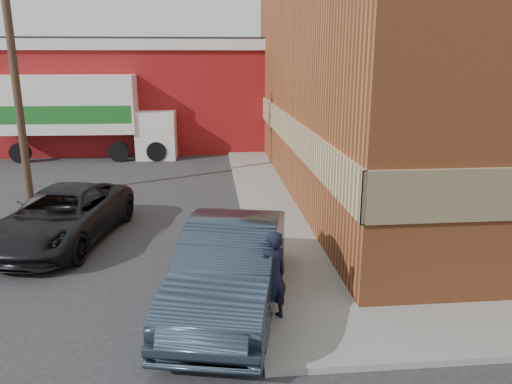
{
  "coord_description": "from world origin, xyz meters",
  "views": [
    {
      "loc": [
        -1.27,
        -8.35,
        4.75
      ],
      "look_at": [
        -0.09,
        3.94,
        1.37
      ],
      "focal_mm": 35.0,
      "sensor_mm": 36.0,
      "label": 1
    }
  ],
  "objects_px": {
    "sedan": "(230,267)",
    "box_truck": "(89,110)",
    "man": "(272,276)",
    "suv_a": "(62,216)",
    "utility_pole": "(12,56)",
    "brick_building": "(484,58)",
    "warehouse": "(120,92)"
  },
  "relations": [
    {
      "from": "warehouse",
      "to": "man",
      "type": "height_order",
      "value": "warehouse"
    },
    {
      "from": "box_truck",
      "to": "suv_a",
      "type": "bearing_deg",
      "value": -79.44
    },
    {
      "from": "man",
      "to": "suv_a",
      "type": "relative_size",
      "value": 0.33
    },
    {
      "from": "sedan",
      "to": "warehouse",
      "type": "bearing_deg",
      "value": 116.83
    },
    {
      "from": "warehouse",
      "to": "man",
      "type": "xyz_separation_m",
      "value": [
        5.8,
        -20.25,
        -1.85
      ]
    },
    {
      "from": "brick_building",
      "to": "box_truck",
      "type": "xyz_separation_m",
      "value": [
        -15.33,
        6.97,
        -2.43
      ]
    },
    {
      "from": "brick_building",
      "to": "warehouse",
      "type": "bearing_deg",
      "value": 142.8
    },
    {
      "from": "utility_pole",
      "to": "suv_a",
      "type": "relative_size",
      "value": 1.78
    },
    {
      "from": "suv_a",
      "to": "box_truck",
      "type": "relative_size",
      "value": 0.63
    },
    {
      "from": "utility_pole",
      "to": "box_truck",
      "type": "distance_m",
      "value": 7.43
    },
    {
      "from": "man",
      "to": "warehouse",
      "type": "bearing_deg",
      "value": -101.71
    },
    {
      "from": "brick_building",
      "to": "sedan",
      "type": "distance_m",
      "value": 13.25
    },
    {
      "from": "brick_building",
      "to": "sedan",
      "type": "xyz_separation_m",
      "value": [
        -9.42,
        -8.5,
        -3.84
      ]
    },
    {
      "from": "warehouse",
      "to": "man",
      "type": "relative_size",
      "value": 9.66
    },
    {
      "from": "utility_pole",
      "to": "man",
      "type": "height_order",
      "value": "utility_pole"
    },
    {
      "from": "man",
      "to": "box_truck",
      "type": "xyz_separation_m",
      "value": [
        -6.63,
        16.22,
        1.29
      ]
    },
    {
      "from": "brick_building",
      "to": "man",
      "type": "xyz_separation_m",
      "value": [
        -8.7,
        -9.25,
        -3.72
      ]
    },
    {
      "from": "brick_building",
      "to": "box_truck",
      "type": "distance_m",
      "value": 17.02
    },
    {
      "from": "warehouse",
      "to": "suv_a",
      "type": "distance_m",
      "value": 15.69
    },
    {
      "from": "warehouse",
      "to": "utility_pole",
      "type": "relative_size",
      "value": 1.81
    },
    {
      "from": "box_truck",
      "to": "sedan",
      "type": "bearing_deg",
      "value": -66.99
    },
    {
      "from": "suv_a",
      "to": "box_truck",
      "type": "distance_m",
      "value": 11.72
    },
    {
      "from": "warehouse",
      "to": "suv_a",
      "type": "relative_size",
      "value": 3.22
    },
    {
      "from": "brick_building",
      "to": "warehouse",
      "type": "height_order",
      "value": "brick_building"
    },
    {
      "from": "utility_pole",
      "to": "man",
      "type": "relative_size",
      "value": 5.33
    },
    {
      "from": "sedan",
      "to": "suv_a",
      "type": "height_order",
      "value": "sedan"
    },
    {
      "from": "utility_pole",
      "to": "man",
      "type": "bearing_deg",
      "value": -51.72
    },
    {
      "from": "brick_building",
      "to": "sedan",
      "type": "bearing_deg",
      "value": -137.94
    },
    {
      "from": "brick_building",
      "to": "man",
      "type": "height_order",
      "value": "brick_building"
    },
    {
      "from": "warehouse",
      "to": "sedan",
      "type": "height_order",
      "value": "warehouse"
    },
    {
      "from": "utility_pole",
      "to": "brick_building",
      "type": "bearing_deg",
      "value": -0.02
    },
    {
      "from": "sedan",
      "to": "box_truck",
      "type": "xyz_separation_m",
      "value": [
        -5.91,
        15.47,
        1.41
      ]
    }
  ]
}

